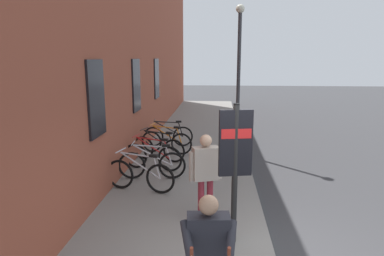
{
  "coord_description": "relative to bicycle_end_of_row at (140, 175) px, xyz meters",
  "views": [
    {
      "loc": [
        -4.83,
        0.96,
        3.23
      ],
      "look_at": [
        2.85,
        1.55,
        1.64
      ],
      "focal_mm": 31.78,
      "sensor_mm": 36.0,
      "label": 1
    }
  ],
  "objects": [
    {
      "name": "ground",
      "position": [
        3.32,
        -3.77,
        -0.51
      ],
      "size": [
        60.0,
        60.0,
        0.0
      ],
      "primitive_type": "plane",
      "color": "#38383A"
    },
    {
      "name": "sidewalk_pavement",
      "position": [
        5.32,
        -1.02,
        -0.45
      ],
      "size": [
        24.0,
        3.5,
        0.12
      ],
      "primitive_type": "cube",
      "color": "gray",
      "rests_on": "ground"
    },
    {
      "name": "station_facade",
      "position": [
        6.31,
        1.03,
        3.6
      ],
      "size": [
        22.0,
        0.65,
        8.23
      ],
      "color": "brown",
      "rests_on": "ground"
    },
    {
      "name": "bicycle_end_of_row",
      "position": [
        0.0,
        0.0,
        0.0
      ],
      "size": [
        0.58,
        1.74,
        0.97
      ],
      "color": "black",
      "rests_on": "sidewalk_pavement"
    },
    {
      "name": "bicycle_far_end",
      "position": [
        0.85,
        -0.13,
        0.0
      ],
      "size": [
        0.48,
        1.77,
        0.97
      ],
      "color": "black",
      "rests_on": "sidewalk_pavement"
    },
    {
      "name": "bicycle_leaning_wall",
      "position": [
        1.58,
        -0.0,
        0.0
      ],
      "size": [
        0.56,
        1.74,
        0.97
      ],
      "color": "black",
      "rests_on": "sidewalk_pavement"
    },
    {
      "name": "bicycle_beside_lamp",
      "position": [
        2.46,
        -0.01,
        0.0
      ],
      "size": [
        0.66,
        1.71,
        0.97
      ],
      "color": "black",
      "rests_on": "sidewalk_pavement"
    },
    {
      "name": "bicycle_nearest_sign",
      "position": [
        3.28,
        -0.14,
        0.0
      ],
      "size": [
        0.55,
        1.74,
        0.97
      ],
      "color": "black",
      "rests_on": "sidewalk_pavement"
    },
    {
      "name": "bicycle_mid_rack",
      "position": [
        4.18,
        -0.07,
        0.0
      ],
      "size": [
        0.48,
        1.76,
        0.97
      ],
      "color": "black",
      "rests_on": "sidewalk_pavement"
    },
    {
      "name": "transit_info_sign",
      "position": [
        -2.12,
        -2.11,
        1.21
      ],
      "size": [
        0.18,
        0.56,
        2.4
      ],
      "color": "black",
      "rests_on": "sidewalk_pavement"
    },
    {
      "name": "pedestrian_crossing_street",
      "position": [
        -1.37,
        -1.6,
        0.66
      ],
      "size": [
        0.38,
        0.62,
        1.71
      ],
      "color": "maroon",
      "rests_on": "sidewalk_pavement"
    },
    {
      "name": "tourist_with_hotdogs",
      "position": [
        -4.09,
        -1.73,
        0.63
      ],
      "size": [
        0.59,
        0.64,
        1.65
      ],
      "color": "#B2A599",
      "rests_on": "sidewalk_pavement"
    },
    {
      "name": "street_lamp",
      "position": [
        3.86,
        -2.47,
        2.47
      ],
      "size": [
        0.28,
        0.28,
        4.77
      ],
      "color": "#333338",
      "rests_on": "sidewalk_pavement"
    }
  ]
}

